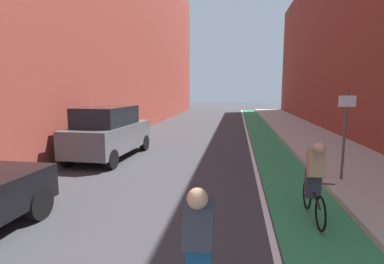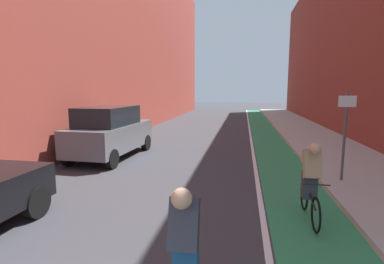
% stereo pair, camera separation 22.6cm
% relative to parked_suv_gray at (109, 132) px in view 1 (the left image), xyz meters
% --- Properties ---
extents(ground_plane, '(89.57, 89.57, 0.00)m').
position_rel_parked_suv_gray_xyz_m(ground_plane, '(3.05, 5.66, -1.01)').
color(ground_plane, '#38383D').
extents(bike_lane_paint, '(1.60, 40.71, 0.00)m').
position_rel_parked_suv_gray_xyz_m(bike_lane_paint, '(6.35, 7.66, -1.01)').
color(bike_lane_paint, '#2D8451').
rests_on(bike_lane_paint, ground).
extents(lane_divider_stripe, '(0.12, 40.71, 0.00)m').
position_rel_parked_suv_gray_xyz_m(lane_divider_stripe, '(5.45, 7.66, -1.01)').
color(lane_divider_stripe, white).
rests_on(lane_divider_stripe, ground).
extents(sidewalk_right, '(3.23, 40.71, 0.14)m').
position_rel_parked_suv_gray_xyz_m(sidewalk_right, '(8.76, 7.66, -0.94)').
color(sidewalk_right, '#A8A59E').
rests_on(sidewalk_right, ground).
extents(building_facade_left, '(4.15, 40.71, 13.39)m').
position_rel_parked_suv_gray_xyz_m(building_facade_left, '(-2.85, 7.64, 5.68)').
color(building_facade_left, brown).
rests_on(building_facade_left, ground).
extents(building_facade_right, '(2.40, 36.71, 11.78)m').
position_rel_parked_suv_gray_xyz_m(building_facade_right, '(11.58, 9.66, 4.88)').
color(building_facade_right, brown).
rests_on(building_facade_right, ground).
extents(parked_suv_gray, '(1.97, 4.29, 1.98)m').
position_rel_parked_suv_gray_xyz_m(parked_suv_gray, '(0.00, 0.00, 0.00)').
color(parked_suv_gray, '#595B60').
rests_on(parked_suv_gray, ground).
extents(cyclist_lead, '(0.48, 1.72, 1.62)m').
position_rel_parked_suv_gray_xyz_m(cyclist_lead, '(4.39, -7.43, -0.17)').
color(cyclist_lead, black).
rests_on(cyclist_lead, ground).
extents(cyclist_mid, '(0.48, 1.71, 1.61)m').
position_rel_parked_suv_gray_xyz_m(cyclist_mid, '(6.35, -4.47, -0.21)').
color(cyclist_mid, black).
rests_on(cyclist_mid, ground).
extents(street_sign_post, '(0.44, 0.07, 2.41)m').
position_rel_parked_suv_gray_xyz_m(street_sign_post, '(7.71, -2.02, 0.57)').
color(street_sign_post, '#4C4C51').
rests_on(street_sign_post, sidewalk_right).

